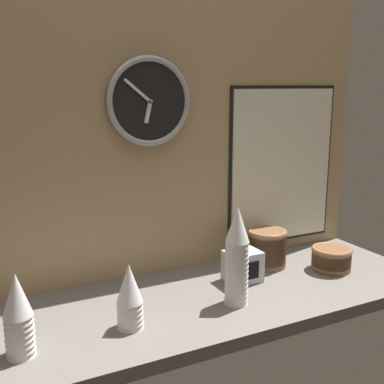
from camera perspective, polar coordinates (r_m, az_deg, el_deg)
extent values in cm
cube|color=slate|center=(159.50, 1.44, -12.73)|extent=(160.00, 56.00, 4.00)
cube|color=tan|center=(168.49, -2.77, 7.91)|extent=(160.00, 3.00, 105.00)
cone|color=white|center=(151.38, 5.26, -11.08)|extent=(7.41, 7.41, 11.14)
cone|color=white|center=(150.77, 5.27, -10.55)|extent=(7.41, 7.41, 11.14)
cone|color=white|center=(150.18, 5.28, -10.01)|extent=(7.41, 7.41, 11.14)
cone|color=white|center=(149.59, 5.30, -9.47)|extent=(7.41, 7.41, 11.14)
cone|color=white|center=(149.03, 5.31, -8.92)|extent=(7.41, 7.41, 11.14)
cone|color=white|center=(148.47, 5.32, -8.37)|extent=(7.41, 7.41, 11.14)
cone|color=white|center=(147.93, 5.33, -7.81)|extent=(7.41, 7.41, 11.14)
cone|color=white|center=(147.40, 5.34, -7.25)|extent=(7.41, 7.41, 11.14)
cone|color=white|center=(146.89, 5.36, -6.69)|extent=(7.41, 7.41, 11.14)
cone|color=white|center=(146.39, 5.37, -6.12)|extent=(7.41, 7.41, 11.14)
cone|color=white|center=(145.91, 5.38, -5.55)|extent=(7.41, 7.41, 11.14)
cone|color=white|center=(145.44, 5.39, -4.98)|extent=(7.41, 7.41, 11.14)
cone|color=white|center=(144.98, 5.41, -4.40)|extent=(7.41, 7.41, 11.14)
cone|color=white|center=(144.54, 5.42, -3.82)|extent=(7.41, 7.41, 11.14)
cone|color=white|center=(137.96, -7.36, -13.60)|extent=(7.41, 7.41, 11.14)
cone|color=white|center=(137.29, -7.38, -13.02)|extent=(7.41, 7.41, 11.14)
cone|color=white|center=(136.64, -7.40, -12.44)|extent=(7.41, 7.41, 11.14)
cone|color=white|center=(136.00, -7.42, -11.86)|extent=(7.41, 7.41, 11.14)
cone|color=white|center=(135.37, -7.43, -11.27)|extent=(7.41, 7.41, 11.14)
cone|color=white|center=(134.76, -7.45, -10.67)|extent=(7.41, 7.41, 11.14)
cone|color=white|center=(131.52, -19.73, -15.67)|extent=(7.41, 7.41, 11.14)
cone|color=white|center=(130.82, -19.78, -15.08)|extent=(7.41, 7.41, 11.14)
cone|color=white|center=(130.13, -19.83, -14.48)|extent=(7.41, 7.41, 11.14)
cone|color=white|center=(129.46, -19.88, -13.87)|extent=(7.41, 7.41, 11.14)
cone|color=white|center=(128.80, -19.94, -13.26)|extent=(7.41, 7.41, 11.14)
cone|color=white|center=(128.16, -19.99, -12.64)|extent=(7.41, 7.41, 11.14)
cone|color=white|center=(127.53, -20.04, -12.01)|extent=(7.41, 7.41, 11.14)
cone|color=white|center=(126.92, -20.09, -11.38)|extent=(7.41, 7.41, 11.14)
cylinder|color=brown|center=(184.92, 16.15, -8.15)|extent=(14.12, 14.12, 4.58)
cylinder|color=brown|center=(184.29, 16.18, -7.61)|extent=(14.12, 14.12, 4.58)
cylinder|color=brown|center=(183.68, 16.22, -7.07)|extent=(14.12, 14.12, 4.58)
torus|color=#946542|center=(183.16, 16.25, -6.59)|extent=(14.64, 14.64, 1.65)
cylinder|color=brown|center=(183.27, 8.83, -7.97)|extent=(14.12, 14.12, 4.58)
cylinder|color=brown|center=(182.63, 8.85, -7.43)|extent=(14.12, 14.12, 4.58)
cylinder|color=brown|center=(182.01, 8.87, -6.88)|extent=(14.12, 14.12, 4.58)
cylinder|color=brown|center=(181.41, 8.89, -6.33)|extent=(14.12, 14.12, 4.58)
cylinder|color=brown|center=(180.82, 8.91, -5.78)|extent=(14.12, 14.12, 4.58)
cylinder|color=brown|center=(180.25, 8.93, -5.22)|extent=(14.12, 14.12, 4.58)
torus|color=#946542|center=(179.77, 8.95, -4.73)|extent=(14.64, 14.64, 1.65)
cylinder|color=black|center=(162.38, -5.14, 10.65)|extent=(28.75, 1.80, 28.75)
torus|color=#B2B2B7|center=(161.63, -5.03, 10.64)|extent=(29.58, 1.98, 29.58)
cube|color=white|center=(161.02, -5.22, 9.39)|extent=(2.93, 0.60, 7.29)
cube|color=white|center=(159.52, -6.47, 11.86)|extent=(9.24, 0.60, 7.81)
cylinder|color=white|center=(161.17, -4.97, 10.64)|extent=(1.44, 0.60, 1.44)
cube|color=black|center=(193.63, 10.59, 3.09)|extent=(48.69, 0.60, 61.96)
cube|color=#EFEACC|center=(193.30, 10.66, 3.07)|extent=(46.29, 1.20, 59.56)
cube|color=#B7B7BC|center=(167.96, 6.01, -8.73)|extent=(11.94, 9.35, 10.65)
cube|color=black|center=(164.19, 6.94, -9.27)|extent=(6.56, 0.40, 5.96)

